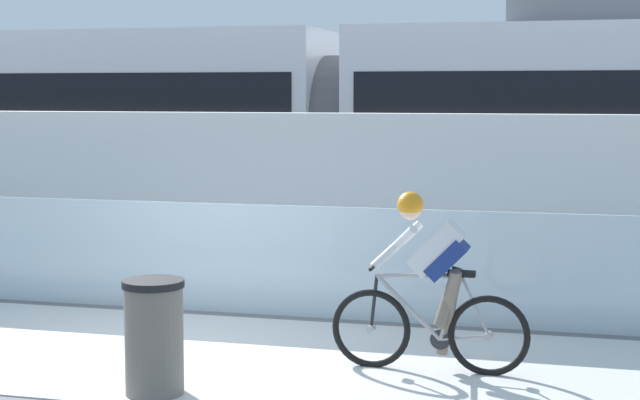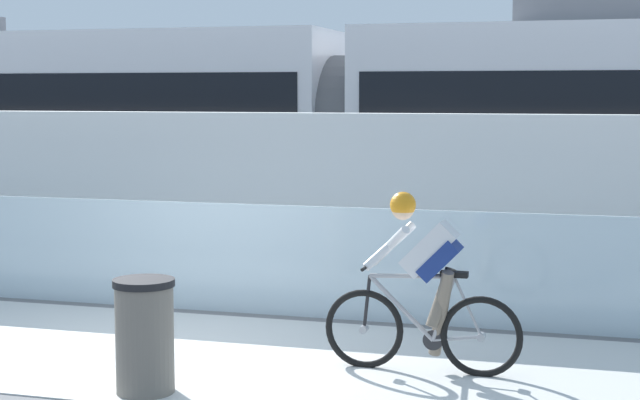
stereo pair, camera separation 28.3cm
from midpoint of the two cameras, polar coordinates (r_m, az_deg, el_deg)
ground_plane at (r=9.85m, az=-8.32°, el=-8.51°), size 200.00×200.00×0.00m
bike_path_deck at (r=9.85m, az=-8.32°, el=-8.48°), size 32.00×3.20×0.01m
glass_parapet at (r=11.39m, az=-4.51°, el=-3.28°), size 32.00×0.05×1.24m
concrete_barrier_wall at (r=13.01m, az=-1.74°, el=0.09°), size 32.00×0.36×2.21m
tram_rail_near at (r=15.52m, az=1.10°, el=-3.03°), size 32.00×0.08×0.01m
tram_rail_far at (r=16.89m, az=2.36°, el=-2.28°), size 32.00×0.08×0.01m
tram at (r=16.00m, az=2.13°, el=4.04°), size 22.56×2.54×3.81m
cyclist_on_bike at (r=8.94m, az=6.77°, el=-4.85°), size 1.77×0.58×1.61m
trash_bin at (r=8.44m, az=-8.95°, el=-7.63°), size 0.51×0.51×0.96m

